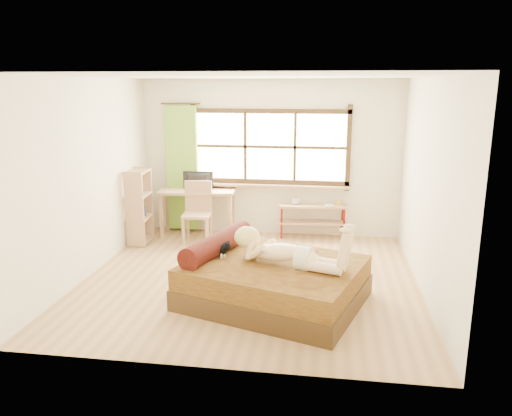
% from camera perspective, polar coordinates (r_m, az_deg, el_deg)
% --- Properties ---
extents(floor, '(4.50, 4.50, 0.00)m').
position_cam_1_polar(floor, '(6.92, -0.66, -8.10)').
color(floor, '#9E754C').
rests_on(floor, ground).
extents(ceiling, '(4.50, 4.50, 0.00)m').
position_cam_1_polar(ceiling, '(6.42, -0.73, 14.85)').
color(ceiling, white).
rests_on(ceiling, wall_back).
extents(wall_back, '(4.50, 0.00, 4.50)m').
position_cam_1_polar(wall_back, '(8.74, 1.61, 5.71)').
color(wall_back, silver).
rests_on(wall_back, floor).
extents(wall_front, '(4.50, 0.00, 4.50)m').
position_cam_1_polar(wall_front, '(4.39, -5.26, -2.61)').
color(wall_front, silver).
rests_on(wall_front, floor).
extents(wall_left, '(0.00, 4.50, 4.50)m').
position_cam_1_polar(wall_left, '(7.23, -18.61, 3.27)').
color(wall_left, silver).
rests_on(wall_left, floor).
extents(wall_right, '(0.00, 4.50, 4.50)m').
position_cam_1_polar(wall_right, '(6.58, 19.06, 2.24)').
color(wall_right, silver).
rests_on(wall_right, floor).
extents(window, '(2.80, 0.16, 1.46)m').
position_cam_1_polar(window, '(8.69, 1.60, 6.72)').
color(window, '#FFEDBF').
rests_on(window, wall_back).
extents(curtain, '(0.55, 0.10, 2.20)m').
position_cam_1_polar(curtain, '(8.97, -8.40, 4.48)').
color(curtain, olive).
rests_on(curtain, wall_back).
extents(bed, '(2.43, 2.17, 0.77)m').
position_cam_1_polar(bed, '(6.16, 1.65, -8.22)').
color(bed, '#2F200E').
rests_on(bed, floor).
extents(woman, '(1.47, 0.83, 0.61)m').
position_cam_1_polar(woman, '(5.90, 3.52, -3.72)').
color(woman, beige).
rests_on(woman, bed).
extents(kitten, '(0.33, 0.21, 0.24)m').
position_cam_1_polar(kitten, '(6.22, -4.42, -4.56)').
color(kitten, black).
rests_on(kitten, bed).
extents(desk, '(1.35, 0.71, 0.82)m').
position_cam_1_polar(desk, '(8.79, -6.70, 1.42)').
color(desk, '#9F7556').
rests_on(desk, floor).
extents(monitor, '(0.54, 0.12, 0.31)m').
position_cam_1_polar(monitor, '(8.79, -6.67, 3.15)').
color(monitor, black).
rests_on(monitor, desk).
extents(chair, '(0.49, 0.49, 1.02)m').
position_cam_1_polar(chair, '(8.47, -6.69, -0.04)').
color(chair, '#9F7556').
rests_on(chair, floor).
extents(pipe_shelf, '(1.18, 0.39, 0.66)m').
position_cam_1_polar(pipe_shelf, '(8.69, 6.55, -0.63)').
color(pipe_shelf, '#9F7556').
rests_on(pipe_shelf, floor).
extents(cup, '(0.14, 0.14, 0.10)m').
position_cam_1_polar(cup, '(8.65, 4.53, 0.75)').
color(cup, gray).
rests_on(cup, pipe_shelf).
extents(book, '(0.18, 0.24, 0.02)m').
position_cam_1_polar(book, '(8.65, 7.83, 0.37)').
color(book, gray).
rests_on(book, pipe_shelf).
extents(bookshelf, '(0.34, 0.56, 1.24)m').
position_cam_1_polar(bookshelf, '(8.51, -13.20, 0.20)').
color(bookshelf, '#9F7556').
rests_on(bookshelf, floor).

